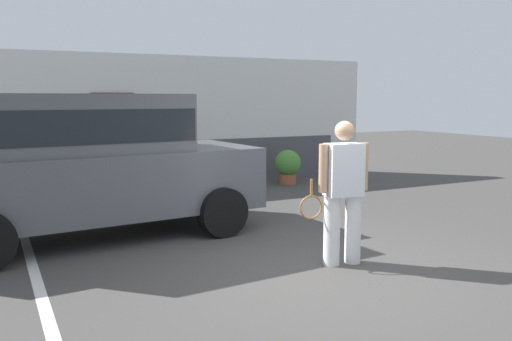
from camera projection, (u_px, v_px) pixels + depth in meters
ground_plane at (322, 271)px, 6.25m from camera, size 40.00×40.00×0.00m
parking_stripe_0 at (34, 271)px, 6.24m from camera, size 0.12×4.40×0.01m
house_frontage at (155, 125)px, 12.04m from camera, size 10.93×0.40×2.93m
parked_suv at (87, 158)px, 7.61m from camera, size 4.74×2.47×2.05m
tennis_player_man at (343, 191)px, 6.41m from camera, size 0.89×0.32×1.73m
potted_plant_by_porch at (288, 165)px, 12.48m from camera, size 0.60×0.60×0.80m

